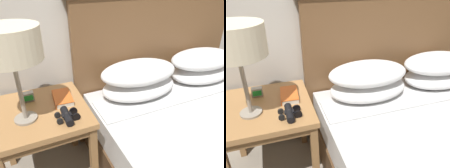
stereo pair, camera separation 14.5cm
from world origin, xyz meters
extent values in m
cube|color=#AD7A47|center=(-0.60, 0.59, 0.59)|extent=(0.58, 0.58, 0.04)
cube|color=brown|center=(-0.60, 0.59, 0.55)|extent=(0.55, 0.55, 0.05)
cube|color=olive|center=(-0.35, 0.33, 0.29)|extent=(0.04, 0.04, 0.57)
cube|color=olive|center=(-0.86, 0.84, 0.29)|extent=(0.04, 0.04, 0.57)
cube|color=olive|center=(-0.35, 0.84, 0.29)|extent=(0.04, 0.04, 0.57)
cube|color=silver|center=(0.46, 0.52, 0.51)|extent=(1.38, 0.28, 0.01)
cube|color=brown|center=(0.46, 0.87, 0.61)|extent=(1.51, 0.06, 1.22)
ellipsoid|color=white|center=(0.15, 0.63, 0.58)|extent=(0.60, 0.36, 0.15)
ellipsoid|color=white|center=(0.79, 0.63, 0.58)|extent=(0.60, 0.36, 0.15)
ellipsoid|color=white|center=(0.14, 0.63, 0.71)|extent=(0.60, 0.36, 0.15)
ellipsoid|color=white|center=(0.77, 0.63, 0.71)|extent=(0.60, 0.36, 0.15)
cylinder|color=gray|center=(-0.69, 0.52, 0.61)|extent=(0.13, 0.13, 0.01)
cylinder|color=gray|center=(-0.69, 0.52, 0.80)|extent=(0.02, 0.02, 0.36)
cylinder|color=beige|center=(-0.69, 0.52, 1.07)|extent=(0.31, 0.31, 0.17)
cube|color=silver|center=(-0.44, 0.64, 0.62)|extent=(0.12, 0.21, 0.03)
cube|color=orange|center=(-0.44, 0.64, 0.64)|extent=(0.13, 0.21, 0.00)
cube|color=orange|center=(-0.50, 0.64, 0.62)|extent=(0.02, 0.21, 0.03)
cylinder|color=black|center=(-0.47, 0.39, 0.63)|extent=(0.04, 0.10, 0.04)
cylinder|color=black|center=(-0.42, 0.39, 0.63)|extent=(0.05, 0.01, 0.05)
cylinder|color=black|center=(-0.52, 0.39, 0.63)|extent=(0.04, 0.01, 0.04)
cylinder|color=black|center=(-0.47, 0.45, 0.63)|extent=(0.04, 0.10, 0.04)
cylinder|color=black|center=(-0.42, 0.45, 0.63)|extent=(0.05, 0.01, 0.05)
cylinder|color=black|center=(-0.52, 0.45, 0.63)|extent=(0.04, 0.01, 0.04)
cube|color=black|center=(-0.47, 0.42, 0.64)|extent=(0.06, 0.04, 0.01)
cylinder|color=black|center=(-0.47, 0.42, 0.64)|extent=(0.02, 0.01, 0.02)
cube|color=#B7B2A8|center=(-0.65, 0.73, 0.64)|extent=(0.07, 0.04, 0.06)
cube|color=green|center=(-0.65, 0.70, 0.64)|extent=(0.06, 0.00, 0.04)
camera|label=1|loc=(-0.66, -0.63, 1.39)|focal=35.00mm
camera|label=2|loc=(-0.53, -0.68, 1.39)|focal=35.00mm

